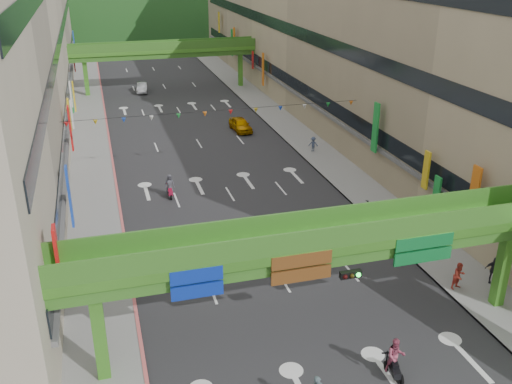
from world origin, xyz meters
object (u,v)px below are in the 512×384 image
at_px(scooter_rider_mid, 395,358).
at_px(car_silver, 142,88).
at_px(car_yellow, 240,125).
at_px(pedestrian_red, 459,278).
at_px(overpass_near, 345,256).

distance_m(scooter_rider_mid, car_silver, 63.20).
bearing_deg(car_yellow, pedestrian_red, -87.12).
bearing_deg(car_silver, overpass_near, -78.37).
height_order(scooter_rider_mid, car_yellow, scooter_rider_mid).
distance_m(overpass_near, scooter_rider_mid, 5.35).
bearing_deg(car_yellow, overpass_near, -101.00).
height_order(overpass_near, car_yellow, overpass_near).
distance_m(overpass_near, car_yellow, 38.30).
height_order(car_silver, car_yellow, car_yellow).
bearing_deg(car_yellow, car_silver, 107.54).
relative_size(car_silver, pedestrian_red, 2.39).
relative_size(overpass_near, pedestrian_red, 16.27).
relative_size(scooter_rider_mid, car_yellow, 0.50).
distance_m(scooter_rider_mid, pedestrian_red, 9.40).
bearing_deg(scooter_rider_mid, overpass_near, 114.76).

